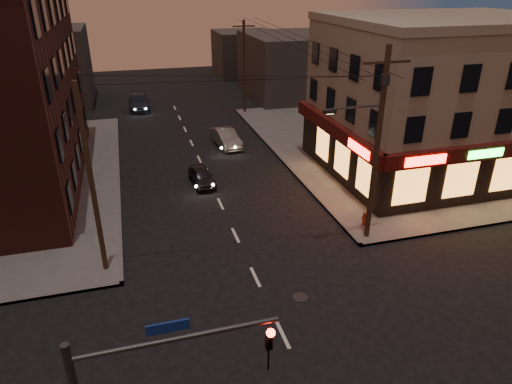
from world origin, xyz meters
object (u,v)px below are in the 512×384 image
object	(u,v)px
sedan_near	(202,176)
fire_hydrant	(365,218)
sedan_mid	(226,138)
sedan_far	(139,102)

from	to	relation	value
sedan_near	fire_hydrant	bearing A→B (deg)	-50.82
sedan_mid	fire_hydrant	distance (m)	16.19
sedan_mid	sedan_far	world-z (taller)	sedan_far
sedan_near	sedan_mid	world-z (taller)	sedan_mid
sedan_mid	fire_hydrant	size ratio (longest dim) A/B	5.49
sedan_mid	sedan_far	bearing A→B (deg)	107.00
sedan_far	sedan_mid	bearing A→B (deg)	-64.77
sedan_mid	fire_hydrant	xyz separation A→B (m)	(4.56, -15.54, -0.13)
sedan_near	fire_hydrant	distance (m)	11.47
sedan_mid	sedan_far	size ratio (longest dim) A/B	0.84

